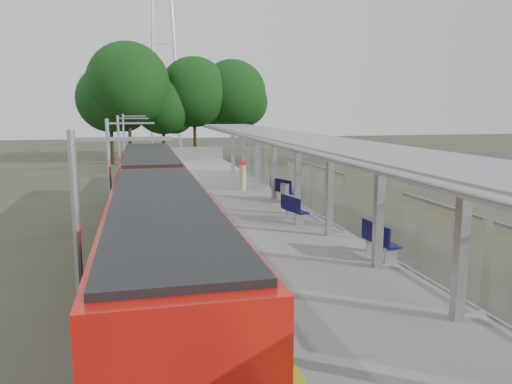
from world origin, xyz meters
TOP-DOWN VIEW (x-y plane):
  - trackbed at (-4.50, 20.00)m, footprint 3.00×70.00m
  - platform at (0.00, 20.00)m, footprint 6.00×50.00m
  - tactile_strip at (-2.55, 20.00)m, footprint 0.60×50.00m
  - end_fence at (0.00, 44.95)m, footprint 6.00×0.10m
  - train at (-4.50, 15.88)m, footprint 2.74×27.60m
  - canopy at (1.61, 16.19)m, footprint 3.27×38.00m
  - pylon at (-1.00, 73.00)m, footprint 8.00×4.00m
  - tree_cluster at (-1.71, 52.28)m, footprint 20.84×11.60m
  - catenary_masts at (-6.22, 19.00)m, footprint 2.08×48.16m
  - bench_near at (2.54, 10.97)m, footprint 0.63×1.70m
  - bench_mid at (1.39, 16.66)m, footprint 0.85×1.67m
  - bench_far at (2.35, 21.49)m, footprint 1.16×1.78m
  - info_pillar_far at (1.01, 25.55)m, footprint 0.39×0.39m
  - litter_bin at (2.30, 20.93)m, footprint 0.57×0.57m

SIDE VIEW (x-z plane):
  - trackbed at x=-4.50m, z-range 0.00..0.24m
  - platform at x=0.00m, z-range 0.00..1.00m
  - tactile_strip at x=-2.55m, z-range 1.00..1.02m
  - litter_bin at x=2.30m, z-range 1.00..2.02m
  - bench_mid at x=1.39m, z-range 1.03..2.13m
  - bench_near at x=2.54m, z-range 1.03..2.17m
  - end_fence at x=0.00m, z-range 1.00..2.20m
  - bench_far at x=2.35m, z-range 1.03..2.20m
  - info_pillar_far at x=1.01m, z-range 0.88..2.62m
  - train at x=-4.50m, z-range 0.24..3.86m
  - catenary_masts at x=-6.22m, z-range 0.21..5.61m
  - canopy at x=1.61m, z-range 2.37..6.03m
  - tree_cluster at x=-1.71m, z-range 1.24..13.93m
  - pylon at x=-1.00m, z-range 0.00..38.00m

